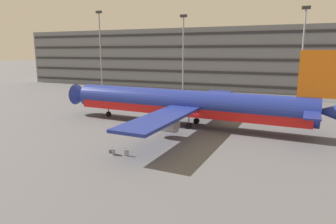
% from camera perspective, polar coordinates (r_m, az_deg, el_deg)
% --- Properties ---
extents(ground_plane, '(600.00, 600.00, 0.00)m').
position_cam_1_polar(ground_plane, '(43.03, 4.60, -3.27)').
color(ground_plane, '#5B5B60').
extents(terminal_structure, '(145.87, 21.14, 17.56)m').
position_cam_1_polar(terminal_structure, '(93.12, 14.92, 9.83)').
color(terminal_structure, slate).
rests_on(terminal_structure, ground_plane).
extents(airliner, '(42.93, 34.74, 11.16)m').
position_cam_1_polar(airliner, '(44.27, 3.56, 1.50)').
color(airliner, navy).
rests_on(airliner, ground_plane).
extents(light_mast_far_left, '(1.80, 0.50, 22.30)m').
position_cam_1_polar(light_mast_far_left, '(90.50, -12.88, 12.47)').
color(light_mast_far_left, gray).
rests_on(light_mast_far_left, ground_plane).
extents(light_mast_left, '(1.80, 0.50, 20.15)m').
position_cam_1_polar(light_mast_left, '(78.59, 2.94, 12.10)').
color(light_mast_left, gray).
rests_on(light_mast_left, ground_plane).
extents(light_mast_center_left, '(1.80, 0.50, 20.67)m').
position_cam_1_polar(light_mast_center_left, '(74.03, 24.47, 11.35)').
color(light_mast_center_left, gray).
rests_on(light_mast_center_left, ground_plane).
extents(suitcase_small, '(0.45, 0.52, 0.88)m').
position_cam_1_polar(suitcase_small, '(32.96, -10.36, -7.46)').
color(suitcase_small, gray).
rests_on(suitcase_small, ground_plane).
extents(suitcase_silver, '(0.44, 0.25, 0.84)m').
position_cam_1_polar(suitcase_silver, '(32.40, -8.00, -7.70)').
color(suitcase_silver, gray).
rests_on(suitcase_silver, ground_plane).
extents(backpack_large, '(0.42, 0.37, 0.46)m').
position_cam_1_polar(backpack_large, '(33.59, -11.02, -7.39)').
color(backpack_large, gray).
rests_on(backpack_large, ground_plane).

